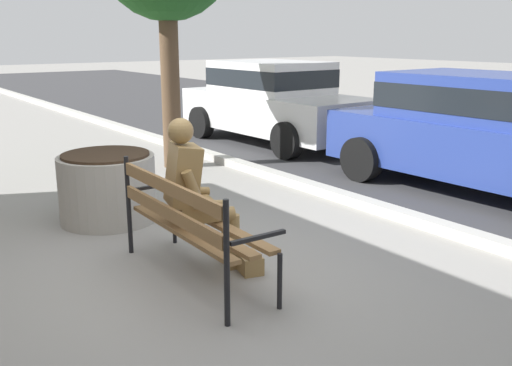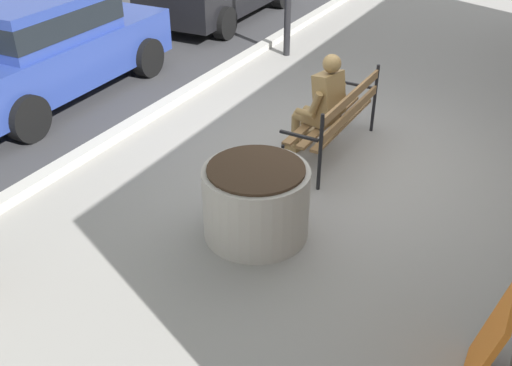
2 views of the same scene
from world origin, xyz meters
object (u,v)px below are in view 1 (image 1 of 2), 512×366
at_px(concrete_planter, 107,187).
at_px(parked_car_blue, 479,129).
at_px(parked_car_white, 273,99).
at_px(bronze_statue_seated, 200,198).
at_px(park_bench, 187,219).

height_order(concrete_planter, parked_car_blue, parked_car_blue).
relative_size(concrete_planter, parked_car_white, 0.26).
relative_size(bronze_statue_seated, parked_car_white, 0.33).
relative_size(park_bench, parked_car_blue, 0.44).
bearing_deg(bronze_statue_seated, parked_car_blue, 92.54).
bearing_deg(parked_car_white, parked_car_blue, 0.00).
bearing_deg(concrete_planter, bronze_statue_seated, 3.79).
distance_m(park_bench, concrete_planter, 1.98).
height_order(concrete_planter, parked_car_white, parked_car_white).
bearing_deg(park_bench, bronze_statue_seated, 122.07).
bearing_deg(parked_car_blue, bronze_statue_seated, -87.46).
distance_m(bronze_statue_seated, parked_car_blue, 4.41).
bearing_deg(concrete_planter, park_bench, -2.41).
relative_size(bronze_statue_seated, parked_car_blue, 0.33).
bearing_deg(parked_car_blue, parked_car_white, 180.00).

